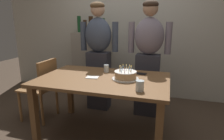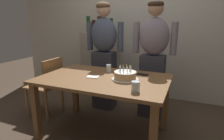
% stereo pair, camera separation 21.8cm
% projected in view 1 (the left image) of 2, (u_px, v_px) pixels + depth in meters
% --- Properties ---
extents(ground_plane, '(10.00, 10.00, 0.00)m').
position_uv_depth(ground_plane, '(104.00, 134.00, 2.41)').
color(ground_plane, '#47382B').
extents(back_wall, '(5.20, 0.10, 2.60)m').
position_uv_depth(back_wall, '(131.00, 26.00, 3.53)').
color(back_wall, beige).
rests_on(back_wall, ground_plane).
extents(dining_table, '(1.50, 0.96, 0.74)m').
position_uv_depth(dining_table, '(103.00, 86.00, 2.25)').
color(dining_table, brown).
rests_on(dining_table, ground_plane).
extents(birthday_cake, '(0.30, 0.30, 0.16)m').
position_uv_depth(birthday_cake, '(125.00, 75.00, 2.16)').
color(birthday_cake, white).
rests_on(birthday_cake, dining_table).
extents(water_glass_near, '(0.06, 0.06, 0.10)m').
position_uv_depth(water_glass_near, '(106.00, 68.00, 2.47)').
color(water_glass_near, silver).
rests_on(water_glass_near, dining_table).
extents(water_glass_far, '(0.08, 0.08, 0.10)m').
position_uv_depth(water_glass_far, '(140.00, 86.00, 1.80)').
color(water_glass_far, silver).
rests_on(water_glass_far, dining_table).
extents(cell_phone, '(0.15, 0.10, 0.01)m').
position_uv_depth(cell_phone, '(140.00, 74.00, 2.39)').
color(cell_phone, black).
rests_on(cell_phone, dining_table).
extents(napkin_stack, '(0.16, 0.13, 0.01)m').
position_uv_depth(napkin_stack, '(92.00, 77.00, 2.24)').
color(napkin_stack, white).
rests_on(napkin_stack, dining_table).
extents(person_man_bearded, '(0.61, 0.27, 1.66)m').
position_uv_depth(person_man_bearded, '(99.00, 55.00, 2.96)').
color(person_man_bearded, '#33333D').
rests_on(person_man_bearded, ground_plane).
extents(person_woman_cardigan, '(0.61, 0.27, 1.66)m').
position_uv_depth(person_woman_cardigan, '(148.00, 58.00, 2.75)').
color(person_woman_cardigan, '#33333D').
rests_on(person_woman_cardigan, ground_plane).
extents(dining_chair, '(0.42, 0.42, 0.87)m').
position_uv_depth(dining_chair, '(43.00, 85.00, 2.68)').
color(dining_chair, olive).
rests_on(dining_chair, ground_plane).
extents(shelf_cabinet, '(0.70, 0.30, 1.48)m').
position_uv_depth(shelf_cabinet, '(92.00, 62.00, 3.69)').
color(shelf_cabinet, '#9E9384').
rests_on(shelf_cabinet, ground_plane).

